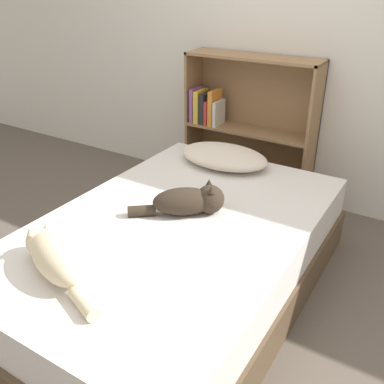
# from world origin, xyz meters

# --- Properties ---
(ground_plane) EXTENTS (8.00, 8.00, 0.00)m
(ground_plane) POSITION_xyz_m (0.00, 0.00, 0.00)
(ground_plane) COLOR brown
(wall_back) EXTENTS (8.00, 0.06, 2.50)m
(wall_back) POSITION_xyz_m (0.00, 1.44, 1.25)
(wall_back) COLOR silver
(wall_back) RESTS_ON ground_plane
(bed) EXTENTS (1.26, 1.95, 0.46)m
(bed) POSITION_xyz_m (0.00, 0.00, 0.23)
(bed) COLOR brown
(bed) RESTS_ON ground_plane
(pillow) EXTENTS (0.59, 0.38, 0.12)m
(pillow) POSITION_xyz_m (-0.14, 0.76, 0.52)
(pillow) COLOR beige
(pillow) RESTS_ON bed
(cat_light) EXTENTS (0.55, 0.29, 0.16)m
(cat_light) POSITION_xyz_m (-0.20, -0.61, 0.53)
(cat_light) COLOR beige
(cat_light) RESTS_ON bed
(cat_dark) EXTENTS (0.43, 0.36, 0.17)m
(cat_dark) POSITION_xyz_m (0.02, 0.10, 0.53)
(cat_dark) COLOR #33281E
(cat_dark) RESTS_ON bed
(bookshelf) EXTENTS (0.97, 0.26, 1.07)m
(bookshelf) POSITION_xyz_m (-0.24, 1.31, 0.55)
(bookshelf) COLOR #8E6B47
(bookshelf) RESTS_ON ground_plane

